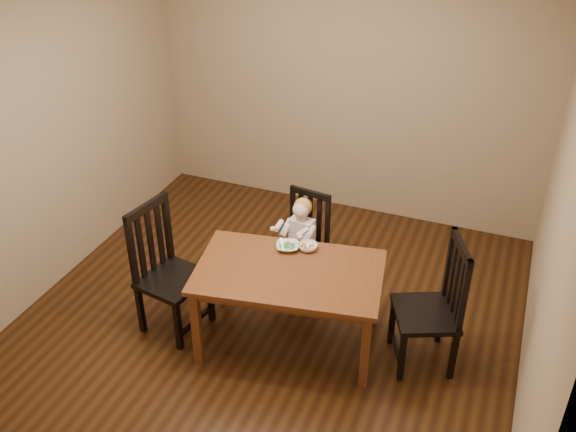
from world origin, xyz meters
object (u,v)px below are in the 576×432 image
at_px(toddler, 301,236).
at_px(bowl_peas, 288,247).
at_px(chair_right, 433,307).
at_px(chair_child, 303,244).
at_px(dining_table, 289,279).
at_px(bowl_veg, 308,247).
at_px(chair_left, 167,271).

distance_m(toddler, bowl_peas, 0.46).
xyz_separation_m(chair_right, toddler, (-1.23, 0.49, 0.04)).
bearing_deg(chair_right, toddler, 44.71).
xyz_separation_m(chair_child, chair_right, (1.22, -0.53, 0.08)).
distance_m(dining_table, chair_right, 1.09).
bearing_deg(bowl_veg, chair_right, -6.37).
bearing_deg(chair_child, bowl_peas, 102.82).
xyz_separation_m(chair_child, toddler, (-0.01, -0.05, 0.12)).
distance_m(chair_left, bowl_peas, 0.98).
bearing_deg(bowl_peas, chair_child, 94.66).
height_order(chair_left, toddler, chair_left).
bearing_deg(chair_left, bowl_veg, 124.70).
bearing_deg(dining_table, bowl_peas, 113.41).
height_order(dining_table, chair_right, chair_right).
bearing_deg(chair_child, toddler, 90.00).
relative_size(chair_child, toddler, 1.98).
relative_size(dining_table, bowl_veg, 9.80).
bearing_deg(chair_right, bowl_veg, 60.04).
relative_size(chair_child, bowl_peas, 5.14).
bearing_deg(bowl_veg, chair_left, -155.69).
distance_m(chair_child, toddler, 0.13).
bearing_deg(toddler, chair_child, -90.00).
height_order(chair_child, chair_left, chair_left).
relative_size(chair_right, bowl_veg, 6.95).
relative_size(dining_table, chair_left, 1.37).
distance_m(chair_right, toddler, 1.32).
xyz_separation_m(chair_right, bowl_peas, (-1.18, 0.06, 0.21)).
xyz_separation_m(chair_left, bowl_veg, (1.02, 0.46, 0.19)).
bearing_deg(dining_table, chair_left, -171.27).
distance_m(toddler, bowl_veg, 0.45).
xyz_separation_m(chair_left, chair_right, (2.05, 0.35, -0.01)).
bearing_deg(chair_left, toddler, 145.71).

